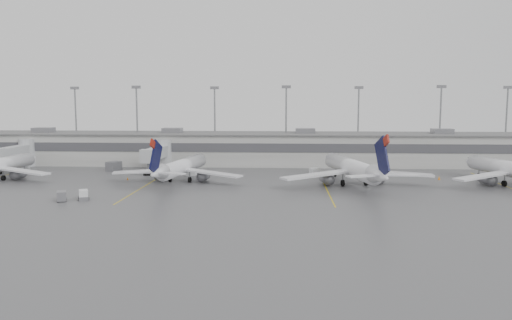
{
  "coord_description": "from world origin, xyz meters",
  "views": [
    {
      "loc": [
        9.44,
        -72.25,
        16.18
      ],
      "look_at": [
        4.05,
        24.0,
        5.0
      ],
      "focal_mm": 35.0,
      "sensor_mm": 36.0,
      "label": 1
    }
  ],
  "objects": [
    {
      "name": "jet_mid_left",
      "position": [
        -11.58,
        27.61,
        3.08
      ],
      "size": [
        26.99,
        30.46,
        9.9
      ],
      "rotation": [
        0.0,
        0.0,
        -0.15
      ],
      "color": "white",
      "rests_on": "ground"
    },
    {
      "name": "baggage_cart",
      "position": [
        -27.08,
        6.66,
        0.85
      ],
      "size": [
        2.34,
        2.9,
        1.63
      ],
      "rotation": [
        0.0,
        0.0,
        0.41
      ],
      "color": "slate",
      "rests_on": "ground"
    },
    {
      "name": "terminal",
      "position": [
        -0.01,
        57.98,
        4.17
      ],
      "size": [
        152.0,
        17.0,
        9.45
      ],
      "color": "#A2A29D",
      "rests_on": "ground"
    },
    {
      "name": "stand_markings",
      "position": [
        -0.0,
        24.0,
        0.01
      ],
      "size": [
        105.25,
        40.0,
        0.01
      ],
      "color": "gold",
      "rests_on": "ground"
    },
    {
      "name": "baggage_tug",
      "position": [
        -23.88,
        7.86,
        0.65
      ],
      "size": [
        2.48,
        2.99,
        1.66
      ],
      "rotation": [
        0.0,
        0.0,
        0.41
      ],
      "color": "silver",
      "rests_on": "ground"
    },
    {
      "name": "gse_uld_b",
      "position": [
        -11.4,
        36.74,
        0.97
      ],
      "size": [
        2.91,
        2.11,
        1.93
      ],
      "primitive_type": "cube",
      "rotation": [
        0.0,
        0.0,
        -0.11
      ],
      "color": "silver",
      "rests_on": "ground"
    },
    {
      "name": "cone_a",
      "position": [
        -49.75,
        39.32,
        0.34
      ],
      "size": [
        0.43,
        0.43,
        0.68
      ],
      "primitive_type": "cone",
      "color": "orange",
      "rests_on": "ground"
    },
    {
      "name": "jet_bridge_right",
      "position": [
        -20.5,
        45.72,
        3.87
      ],
      "size": [
        4.0,
        17.2,
        7.0
      ],
      "color": "#ACAFB1",
      "rests_on": "ground"
    },
    {
      "name": "light_masts",
      "position": [
        0.0,
        63.75,
        12.03
      ],
      "size": [
        142.4,
        8.0,
        20.6
      ],
      "color": "gray",
      "rests_on": "ground"
    },
    {
      "name": "jet_bridge_left",
      "position": [
        -55.5,
        45.72,
        3.87
      ],
      "size": [
        4.0,
        17.2,
        7.0
      ],
      "color": "#ACAFB1",
      "rests_on": "ground"
    },
    {
      "name": "gse_uld_c",
      "position": [
        16.4,
        39.07,
        0.76
      ],
      "size": [
        2.53,
        2.12,
        1.53
      ],
      "primitive_type": "cube",
      "rotation": [
        0.0,
        0.0,
        0.37
      ],
      "color": "silver",
      "rests_on": "ground"
    },
    {
      "name": "ground",
      "position": [
        0.0,
        0.0,
        0.0
      ],
      "size": [
        260.0,
        260.0,
        0.0
      ],
      "primitive_type": "plane",
      "color": "#4F4F51",
      "rests_on": "ground"
    },
    {
      "name": "cone_c",
      "position": [
        18.73,
        31.93,
        0.33
      ],
      "size": [
        0.41,
        0.41,
        0.66
      ],
      "primitive_type": "cone",
      "color": "orange",
      "rests_on": "ground"
    },
    {
      "name": "jet_mid_right",
      "position": [
        23.09,
        25.14,
        3.43
      ],
      "size": [
        29.79,
        33.73,
        11.03
      ],
      "rotation": [
        0.0,
        0.0,
        0.2
      ],
      "color": "white",
      "rests_on": "ground"
    },
    {
      "name": "gse_loader",
      "position": [
        -30.82,
        42.9,
        1.1
      ],
      "size": [
        3.33,
        4.09,
        2.21
      ],
      "primitive_type": "cube",
      "rotation": [
        0.0,
        0.0,
        -0.37
      ],
      "color": "slate",
      "rests_on": "ground"
    },
    {
      "name": "cone_d",
      "position": [
        42.06,
        33.21,
        0.4
      ],
      "size": [
        0.5,
        0.5,
        0.8
      ],
      "primitive_type": "cone",
      "color": "orange",
      "rests_on": "ground"
    },
    {
      "name": "cone_b",
      "position": [
        -23.21,
        29.33,
        0.31
      ],
      "size": [
        0.39,
        0.39,
        0.62
      ],
      "primitive_type": "cone",
      "color": "orange",
      "rests_on": "ground"
    },
    {
      "name": "gse_uld_a",
      "position": [
        -52.86,
        42.89,
        0.89
      ],
      "size": [
        2.77,
        2.09,
        1.79
      ],
      "primitive_type": "cube",
      "rotation": [
        0.0,
        0.0,
        0.17
      ],
      "color": "silver",
      "rests_on": "ground"
    }
  ]
}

